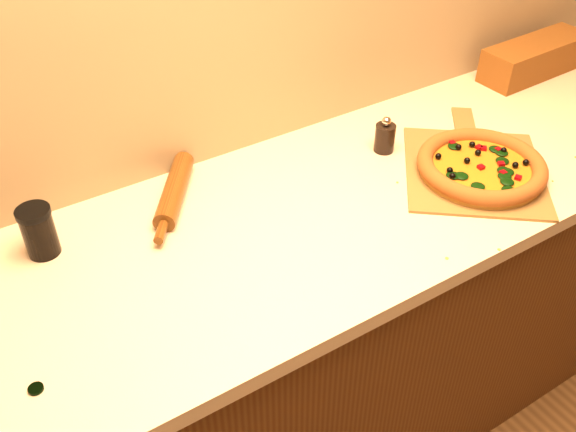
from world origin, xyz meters
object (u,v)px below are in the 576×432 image
at_px(pizza_peel, 473,167).
at_px(pepper_grinder, 385,137).
at_px(pizza, 481,166).
at_px(rolling_pin, 175,190).
at_px(dark_jar, 39,231).

relative_size(pizza_peel, pepper_grinder, 5.18).
relative_size(pizza_peel, pizza, 1.63).
bearing_deg(rolling_pin, dark_jar, -175.50).
bearing_deg(rolling_pin, pizza, -25.30).
bearing_deg(pepper_grinder, pizza_peel, -53.96).
height_order(pizza_peel, pepper_grinder, pepper_grinder).
distance_m(pizza, pepper_grinder, 0.26).
bearing_deg(pepper_grinder, dark_jar, 174.99).
xyz_separation_m(rolling_pin, dark_jar, (-0.32, -0.03, 0.03)).
bearing_deg(pizza_peel, pepper_grinder, 164.89).
bearing_deg(pizza_peel, dark_jar, -155.89).
xyz_separation_m(pizza_peel, rolling_pin, (-0.70, 0.29, 0.02)).
xyz_separation_m(pizza_peel, pizza, (-0.01, -0.03, 0.02)).
bearing_deg(pepper_grinder, rolling_pin, 169.62).
xyz_separation_m(pizza, pepper_grinder, (-0.13, 0.22, 0.01)).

